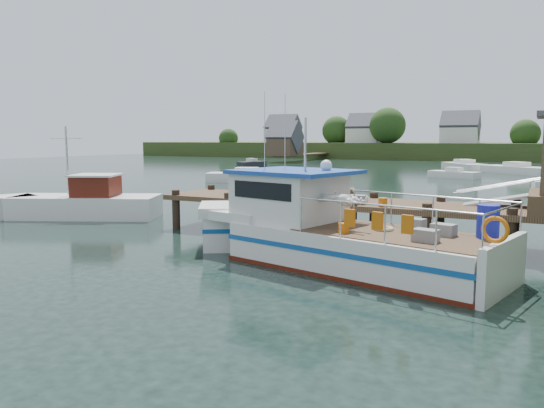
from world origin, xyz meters
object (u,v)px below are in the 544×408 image
at_px(moored_e, 252,164).
at_px(dock, 499,183).
at_px(lobster_boat, 324,232).
at_px(moored_d, 464,166).
at_px(moored_rowboat, 317,194).
at_px(moored_b, 454,174).
at_px(moored_a, 247,177).
at_px(moored_far, 516,169).
at_px(work_boat, 78,203).

bearing_deg(moored_e, dock, -47.98).
relative_size(lobster_boat, moored_d, 1.41).
xyz_separation_m(lobster_boat, moored_rowboat, (-5.99, 14.18, -0.46)).
xyz_separation_m(moored_b, moored_e, (-26.25, 8.35, 0.05)).
xyz_separation_m(moored_rowboat, moored_d, (3.43, 37.69, -0.01)).
relative_size(dock, moored_a, 2.34).
distance_m(dock, moored_far, 42.42).
bearing_deg(lobster_boat, moored_far, 99.57).
bearing_deg(moored_rowboat, lobster_boat, -58.62).
height_order(dock, work_boat, dock).
bearing_deg(moored_e, moored_far, 5.80).
height_order(moored_d, moored_e, moored_d).
height_order(lobster_boat, moored_a, lobster_boat).
bearing_deg(lobster_boat, dock, 56.72).
bearing_deg(dock, moored_rowboat, 136.13).
xyz_separation_m(moored_far, moored_e, (-31.18, -0.94, -0.04)).
distance_m(lobster_boat, moored_b, 37.26).
height_order(lobster_boat, moored_d, lobster_boat).
bearing_deg(work_boat, moored_e, 84.22).
bearing_deg(moored_rowboat, moored_d, 93.26).
distance_m(moored_a, moored_b, 19.61).
relative_size(dock, moored_far, 2.24).
distance_m(moored_far, moored_a, 29.63).
distance_m(dock, work_boat, 18.14).
height_order(dock, moored_rowboat, dock).
relative_size(dock, moored_e, 3.79).
relative_size(moored_a, moored_e, 1.62).
bearing_deg(work_boat, dock, -21.82).
bearing_deg(work_boat, moored_far, 44.18).
bearing_deg(dock, moored_b, 100.38).
relative_size(moored_d, moored_e, 1.71).
distance_m(work_boat, moored_e, 44.60).
xyz_separation_m(work_boat, moored_b, (11.99, 33.90, -0.29)).
bearing_deg(moored_a, lobster_boat, -56.36).
relative_size(moored_b, moored_d, 0.65).
bearing_deg(moored_d, moored_a, -119.94).
distance_m(moored_rowboat, moored_a, 14.92).
relative_size(moored_far, moored_a, 1.04).
bearing_deg(lobster_boat, work_boat, 179.91).
xyz_separation_m(dock, moored_b, (-6.06, 33.07, -1.86)).
distance_m(dock, moored_a, 29.44).
bearing_deg(dock, work_boat, -177.39).
xyz_separation_m(dock, moored_a, (-21.09, 20.47, -1.78)).
xyz_separation_m(moored_a, moored_b, (15.03, 12.60, -0.08)).
bearing_deg(moored_far, moored_a, -110.17).
relative_size(dock, moored_d, 2.21).
height_order(moored_far, moored_e, moored_far).
bearing_deg(work_boat, lobster_boat, -38.16).
distance_m(lobster_boat, moored_e, 53.43).
height_order(moored_a, moored_d, moored_d).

